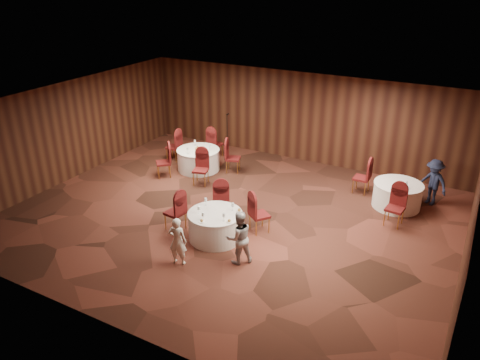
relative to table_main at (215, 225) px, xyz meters
The scene contains 15 objects.
ground 1.28m from the table_main, 101.12° to the left, with size 12.00×12.00×0.00m, color black.
room_shell 2.01m from the table_main, 101.12° to the left, with size 12.00×12.00×12.00m.
table_main is the anchor object (origin of this frame).
table_left 4.63m from the table_main, 128.59° to the left, with size 1.48×1.48×0.74m.
table_right 5.55m from the table_main, 47.28° to the left, with size 1.41×1.41×0.74m.
chairs_main 0.72m from the table_main, 114.47° to the left, with size 2.71×1.93×1.00m.
chairs_left 4.67m from the table_main, 129.01° to the left, with size 3.05×3.02×1.00m.
chairs_right 4.94m from the table_main, 48.90° to the left, with size 1.90×2.14×1.00m.
tabletop_main 0.50m from the table_main, 35.23° to the right, with size 1.10×1.08×0.22m.
tabletop_left 4.65m from the table_main, 128.67° to the left, with size 0.75×0.81×0.22m.
tabletop_right 5.58m from the table_main, 44.17° to the left, with size 0.08×0.08×0.22m.
mic_stand 5.48m from the table_main, 116.72° to the left, with size 0.24×0.24×1.75m.
woman_a 1.43m from the table_main, 97.38° to the right, with size 0.45×0.29×1.22m, color white.
woman_b 1.27m from the table_main, 31.79° to the right, with size 0.65×0.51×1.34m, color #B5B5BB.
man_c 6.63m from the table_main, 45.78° to the left, with size 0.91×0.52×1.41m, color #161B31.
Camera 1 is at (5.82, -10.12, 6.47)m, focal length 35.00 mm.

